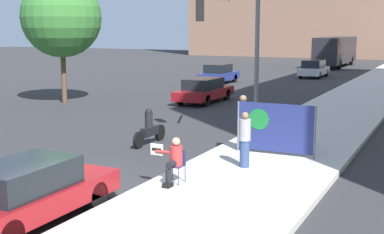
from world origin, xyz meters
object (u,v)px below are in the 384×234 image
at_px(traffic_light_pole, 235,39).
at_px(parked_car_curbside, 27,192).
at_px(pedestrian_behind, 243,122).
at_px(protest_banner, 275,128).
at_px(car_on_road_nearest, 204,90).
at_px(street_tree_near_curb, 61,17).
at_px(car_on_road_distant, 314,69).
at_px(jogger_on_sidewalk, 245,139).
at_px(city_bus_on_road, 336,50).
at_px(seated_protester, 174,159).
at_px(motorcycle_on_road, 149,129).
at_px(car_on_road_midblock, 219,74).

relative_size(traffic_light_pole, parked_car_curbside, 1.21).
distance_m(pedestrian_behind, protest_banner, 1.22).
bearing_deg(pedestrian_behind, car_on_road_nearest, -168.72).
bearing_deg(street_tree_near_curb, car_on_road_nearest, 27.53).
bearing_deg(car_on_road_distant, parked_car_curbside, -85.90).
bearing_deg(jogger_on_sidewalk, city_bus_on_road, -120.32).
height_order(seated_protester, jogger_on_sidewalk, jogger_on_sidewalk).
bearing_deg(motorcycle_on_road, pedestrian_behind, 1.21).
bearing_deg(motorcycle_on_road, traffic_light_pole, 40.55).
bearing_deg(traffic_light_pole, city_bus_on_road, 96.09).
bearing_deg(car_on_road_nearest, pedestrian_behind, -59.22).
distance_m(pedestrian_behind, car_on_road_distant, 29.22).
height_order(pedestrian_behind, motorcycle_on_road, pedestrian_behind).
bearing_deg(protest_banner, pedestrian_behind, 166.95).
xyz_separation_m(traffic_light_pole, car_on_road_distant, (-3.41, 26.86, -3.02)).
relative_size(pedestrian_behind, protest_banner, 0.70).
bearing_deg(parked_car_curbside, pedestrian_behind, 76.93).
relative_size(pedestrian_behind, traffic_light_pole, 0.34).
bearing_deg(city_bus_on_road, car_on_road_distant, -86.18).
height_order(pedestrian_behind, traffic_light_pole, traffic_light_pole).
xyz_separation_m(car_on_road_midblock, street_tree_near_curb, (-3.55, -13.55, 3.99)).
xyz_separation_m(parked_car_curbside, motorcycle_on_road, (-1.68, 7.97, -0.13)).
height_order(car_on_road_distant, motorcycle_on_road, car_on_road_distant).
bearing_deg(jogger_on_sidewalk, pedestrian_behind, -106.20).
distance_m(pedestrian_behind, traffic_light_pole, 3.51).
height_order(protest_banner, traffic_light_pole, traffic_light_pole).
bearing_deg(parked_car_curbside, street_tree_near_curb, 127.06).
height_order(pedestrian_behind, car_on_road_distant, pedestrian_behind).
distance_m(parked_car_curbside, car_on_road_distant, 37.00).
bearing_deg(motorcycle_on_road, car_on_road_distant, 91.91).
xyz_separation_m(motorcycle_on_road, street_tree_near_curb, (-9.79, 7.22, 4.17)).
relative_size(car_on_road_nearest, street_tree_near_curb, 0.67).
bearing_deg(city_bus_on_road, motorcycle_on_road, -87.48).
bearing_deg(protest_banner, car_on_road_nearest, 124.55).
relative_size(jogger_on_sidewalk, car_on_road_midblock, 0.39).
xyz_separation_m(traffic_light_pole, motorcycle_on_road, (-2.44, -2.09, -3.20)).
relative_size(protest_banner, car_on_road_nearest, 0.56).
distance_m(car_on_road_nearest, car_on_road_midblock, 10.50).
bearing_deg(parked_car_curbside, protest_banner, 68.51).
xyz_separation_m(pedestrian_behind, city_bus_on_road, (-5.41, 42.30, 0.72)).
bearing_deg(seated_protester, motorcycle_on_road, 122.59).
bearing_deg(jogger_on_sidewalk, street_tree_near_curb, -71.59).
relative_size(car_on_road_nearest, car_on_road_midblock, 1.12).
bearing_deg(parked_car_curbside, car_on_road_distant, 94.10).
xyz_separation_m(jogger_on_sidewalk, pedestrian_behind, (-0.88, 2.16, 0.11)).
relative_size(traffic_light_pole, car_on_road_nearest, 1.16).
relative_size(pedestrian_behind, street_tree_near_curb, 0.26).
xyz_separation_m(seated_protester, pedestrian_behind, (0.18, 4.51, 0.29)).
distance_m(car_on_road_midblock, city_bus_on_road, 22.06).
bearing_deg(seated_protester, city_bus_on_road, 91.78).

